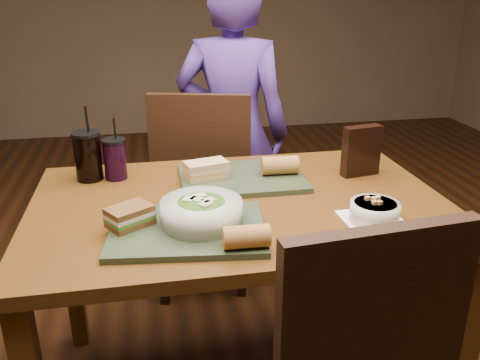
% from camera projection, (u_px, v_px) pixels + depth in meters
% --- Properties ---
extents(dining_table, '(1.30, 0.85, 0.75)m').
position_uv_depth(dining_table, '(240.00, 226.00, 1.63)').
color(dining_table, '#543410').
rests_on(dining_table, ground).
extents(chair_far, '(0.51, 0.51, 0.97)m').
position_uv_depth(chair_far, '(199.00, 185.00, 2.28)').
color(chair_far, black).
rests_on(chair_far, ground).
extents(diner, '(0.62, 0.51, 1.46)m').
position_uv_depth(diner, '(233.00, 133.00, 2.38)').
color(diner, '#482F81').
rests_on(diner, ground).
extents(tray_near, '(0.45, 0.37, 0.02)m').
position_uv_depth(tray_near, '(188.00, 230.00, 1.39)').
color(tray_near, '#2C3822').
rests_on(tray_near, dining_table).
extents(tray_far, '(0.42, 0.32, 0.02)m').
position_uv_depth(tray_far, '(242.00, 178.00, 1.76)').
color(tray_far, '#2C3822').
rests_on(tray_far, dining_table).
extents(salad_bowl, '(0.23, 0.23, 0.08)m').
position_uv_depth(salad_bowl, '(201.00, 211.00, 1.40)').
color(salad_bowl, silver).
rests_on(salad_bowl, tray_near).
extents(soup_bowl, '(0.17, 0.17, 0.07)m').
position_uv_depth(soup_bowl, '(375.00, 211.00, 1.45)').
color(soup_bowl, white).
rests_on(soup_bowl, dining_table).
extents(sandwich_near, '(0.14, 0.13, 0.06)m').
position_uv_depth(sandwich_near, '(130.00, 216.00, 1.39)').
color(sandwich_near, '#593819').
rests_on(sandwich_near, tray_near).
extents(sandwich_far, '(0.16, 0.11, 0.06)m').
position_uv_depth(sandwich_far, '(206.00, 169.00, 1.73)').
color(sandwich_far, tan).
rests_on(sandwich_far, tray_far).
extents(baguette_near, '(0.12, 0.06, 0.06)m').
position_uv_depth(baguette_near, '(246.00, 237.00, 1.27)').
color(baguette_near, '#AD7533').
rests_on(baguette_near, tray_near).
extents(baguette_far, '(0.13, 0.07, 0.06)m').
position_uv_depth(baguette_far, '(280.00, 165.00, 1.76)').
color(baguette_far, '#AD7533').
rests_on(baguette_far, tray_far).
extents(cup_cola, '(0.10, 0.10, 0.26)m').
position_uv_depth(cup_cola, '(88.00, 156.00, 1.74)').
color(cup_cola, black).
rests_on(cup_cola, dining_table).
extents(cup_berry, '(0.08, 0.08, 0.22)m').
position_uv_depth(cup_berry, '(115.00, 159.00, 1.76)').
color(cup_berry, black).
rests_on(cup_berry, dining_table).
extents(chip_bag, '(0.14, 0.07, 0.18)m').
position_uv_depth(chip_bag, '(361.00, 151.00, 1.78)').
color(chip_bag, black).
rests_on(chip_bag, dining_table).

